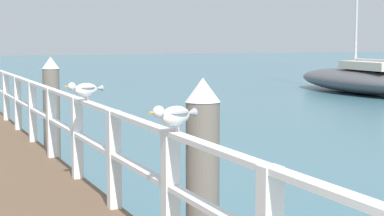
# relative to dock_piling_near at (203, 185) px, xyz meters

# --- Properties ---
(pier_railing) EXTENTS (0.12, 22.05, 0.97)m
(pier_railing) POSITION_rel_dock_piling_near_xyz_m (-0.38, 7.58, 0.14)
(pier_railing) COLOR white
(pier_railing) RESTS_ON pier_deck
(dock_piling_near) EXTENTS (0.29, 0.29, 1.80)m
(dock_piling_near) POSITION_rel_dock_piling_near_xyz_m (0.00, 0.00, 0.00)
(dock_piling_near) COLOR #6B6056
(dock_piling_near) RESTS_ON ground_plane
(dock_piling_far) EXTENTS (0.29, 0.29, 1.80)m
(dock_piling_far) POSITION_rel_dock_piling_near_xyz_m (0.00, 6.38, 0.00)
(dock_piling_far) COLOR #6B6056
(dock_piling_far) RESTS_ON ground_plane
(seagull_foreground) EXTENTS (0.45, 0.25, 0.21)m
(seagull_foreground) POSITION_rel_dock_piling_near_xyz_m (-0.39, -0.36, 0.64)
(seagull_foreground) COLOR white
(seagull_foreground) RESTS_ON pier_railing
(seagull_background) EXTENTS (0.47, 0.23, 0.21)m
(seagull_background) POSITION_rel_dock_piling_near_xyz_m (-0.39, 2.41, 0.64)
(seagull_background) COLOR white
(seagull_background) RESTS_ON pier_railing
(boat_1) EXTENTS (2.89, 7.78, 10.45)m
(boat_1) POSITION_rel_dock_piling_near_xyz_m (13.69, 16.33, -0.38)
(boat_1) COLOR #4C4C51
(boat_1) RESTS_ON ground_plane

